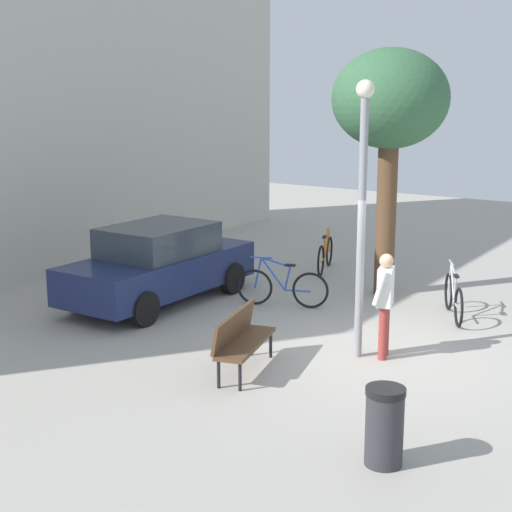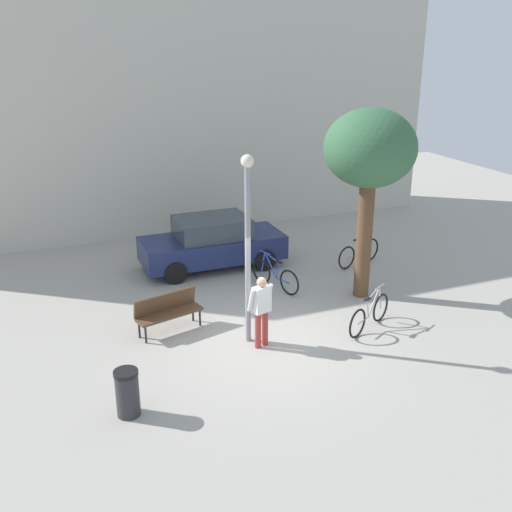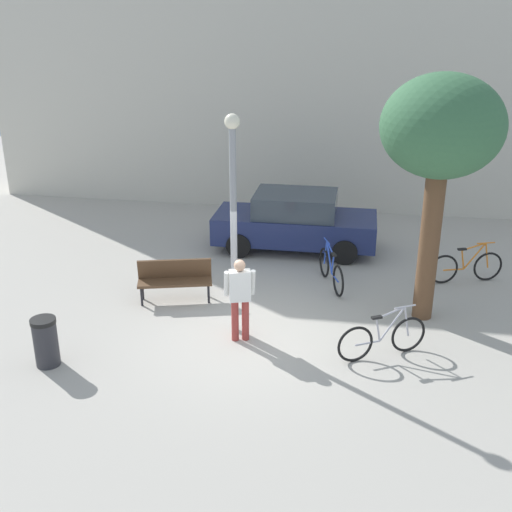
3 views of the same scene
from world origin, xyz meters
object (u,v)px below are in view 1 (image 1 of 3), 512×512
at_px(plaza_tree, 390,104).
at_px(bicycle_blue, 282,287).
at_px(bicycle_silver, 453,297).
at_px(trash_bin, 384,426).
at_px(person_by_lamppost, 385,298).
at_px(lamppost, 362,196).
at_px(bicycle_orange, 325,254).
at_px(park_bench, 241,337).
at_px(parked_car_navy, 159,264).

bearing_deg(plaza_tree, bicycle_blue, 147.69).
xyz_separation_m(bicycle_silver, trash_bin, (-5.94, -1.30, 0.08)).
bearing_deg(person_by_lamppost, trash_bin, -155.49).
bearing_deg(lamppost, person_by_lamppost, -63.25).
xyz_separation_m(lamppost, bicycle_blue, (1.75, 2.49, -2.17)).
relative_size(bicycle_orange, bicycle_blue, 1.01).
relative_size(plaza_tree, bicycle_orange, 2.85).
bearing_deg(park_bench, bicycle_orange, 17.85).
distance_m(lamppost, bicycle_silver, 3.63).
distance_m(person_by_lamppost, parked_car_navy, 5.06).
height_order(parked_car_navy, trash_bin, parked_car_navy).
height_order(park_bench, bicycle_blue, bicycle_blue).
bearing_deg(trash_bin, person_by_lamppost, 24.51).
xyz_separation_m(bicycle_orange, trash_bin, (-7.91, -5.06, 0.08)).
height_order(plaza_tree, bicycle_orange, plaza_tree).
bearing_deg(parked_car_navy, bicycle_silver, -67.09).
relative_size(plaza_tree, parked_car_navy, 1.17).
relative_size(lamppost, bicycle_silver, 2.66).
bearing_deg(park_bench, bicycle_blue, 21.87).
bearing_deg(trash_bin, park_bench, 63.41).
bearing_deg(parked_car_navy, bicycle_blue, -63.64).
bearing_deg(park_bench, person_by_lamppost, -40.95).
xyz_separation_m(bicycle_blue, parked_car_navy, (-1.08, 2.18, 0.39)).
xyz_separation_m(person_by_lamppost, trash_bin, (-3.24, -1.48, -0.50)).
xyz_separation_m(park_bench, bicycle_orange, (6.41, 2.07, -0.16)).
bearing_deg(lamppost, plaza_tree, 18.52).
relative_size(bicycle_silver, trash_bin, 1.75).
relative_size(park_bench, bicycle_orange, 0.96).
height_order(bicycle_orange, trash_bin, bicycle_orange).
xyz_separation_m(park_bench, bicycle_blue, (3.32, 1.33, -0.16)).
height_order(lamppost, bicycle_blue, lamppost).
height_order(person_by_lamppost, bicycle_blue, person_by_lamppost).
bearing_deg(bicycle_silver, bicycle_orange, 62.24).
bearing_deg(parked_car_navy, trash_bin, -119.86).
bearing_deg(bicycle_silver, trash_bin, -167.63).
bearing_deg(bicycle_blue, person_by_lamppost, -118.90).
bearing_deg(park_bench, trash_bin, -116.59).
relative_size(person_by_lamppost, parked_car_navy, 0.40).
bearing_deg(person_by_lamppost, lamppost, 116.75).
relative_size(person_by_lamppost, bicycle_silver, 1.04).
xyz_separation_m(lamppost, parked_car_navy, (0.67, 4.67, -1.78)).
bearing_deg(trash_bin, lamppost, 30.87).
relative_size(lamppost, bicycle_orange, 2.47).
relative_size(lamppost, plaza_tree, 0.87).
relative_size(person_by_lamppost, trash_bin, 1.82).
bearing_deg(plaza_tree, bicycle_silver, -115.62).
xyz_separation_m(park_bench, trash_bin, (-1.50, -2.99, -0.08)).
distance_m(bicycle_silver, trash_bin, 6.08).
bearing_deg(plaza_tree, park_bench, -179.08).
relative_size(lamppost, parked_car_navy, 1.02).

